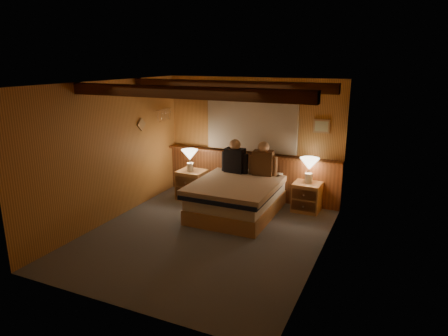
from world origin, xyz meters
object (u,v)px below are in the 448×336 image
Objects in this scene: bed at (237,197)px; duffel_bag at (192,190)px; nightstand_right at (307,197)px; person_left at (235,159)px; lamp_right at (309,165)px; person_right at (263,161)px; lamp_left at (190,156)px; nightstand_left at (192,185)px.

duffel_bag is at bearing 157.38° from bed.
nightstand_right is 1.53m from person_left.
bed is 1.44m from lamp_right.
person_right reaches higher than nightstand_right.
nightstand_right reaches higher than duffel_bag.
lamp_right is at bearing 89.65° from nightstand_right.
person_left reaches higher than lamp_right.
nightstand_right is at bearing 1.34° from duffel_bag.
duffel_bag is at bearing 176.98° from person_right.
lamp_right reaches higher than bed.
lamp_left is at bearing -170.85° from lamp_right.
nightstand_left is 1.56m from person_right.
lamp_left reaches higher than duffel_bag.
lamp_left reaches higher than lamp_right.
nightstand_right is at bearing -1.06° from person_right.
bed reaches higher than nightstand_left.
nightstand_left is at bearing -167.99° from person_left.
lamp_left reaches higher than nightstand_left.
person_left is at bearing 11.27° from lamp_left.
lamp_right is 0.85m from person_right.
duffel_bag is (-1.20, 0.49, -0.17)m from bed.
duffel_bag is at bearing 106.79° from lamp_left.
lamp_right is at bearing 10.35° from person_left.
bed is at bearing -147.14° from nightstand_right.
bed is 3.98× the size of lamp_right.
person_right is (1.43, 0.19, 0.59)m from nightstand_left.
duffel_bag is (-0.04, 0.12, -0.74)m from lamp_left.
lamp_right is at bearing 2.67° from duffel_bag.
nightstand_right is (2.26, 0.28, -0.02)m from nightstand_left.
bed is at bearing -122.35° from person_right.
nightstand_right is at bearing 7.90° from nightstand_left.
nightstand_right is at bearing -91.92° from lamp_right.
person_left reaches higher than person_right.
bed is 3.67× the size of duffel_bag.
lamp_right reaches higher than nightstand_right.
nightstand_right is at bearing 30.88° from bed.
lamp_left is (-1.16, 0.37, 0.57)m from bed.
lamp_left is at bearing -166.17° from person_left.
lamp_left is (-2.28, -0.31, 0.62)m from nightstand_right.
person_left is (-1.39, -0.14, 0.62)m from nightstand_right.
nightstand_left is 2.36m from lamp_right.
lamp_left is (-0.02, -0.03, 0.60)m from nightstand_left.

